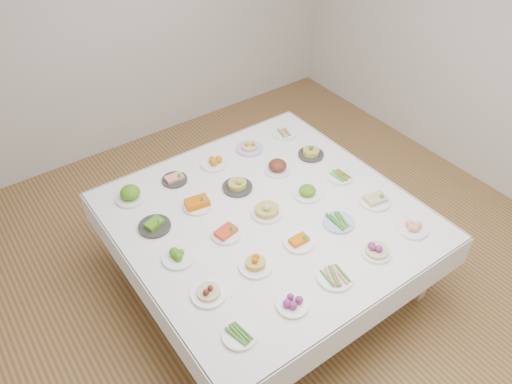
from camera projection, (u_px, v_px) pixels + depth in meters
room_envelope at (282, 77)px, 3.36m from camera, size 5.02×5.02×2.81m
display_table at (267, 221)px, 3.95m from camera, size 2.22×2.22×0.75m
dish_0 at (240, 334)px, 3.06m from camera, size 0.22×0.22×0.05m
dish_1 at (293, 303)px, 3.22m from camera, size 0.21×0.21×0.09m
dish_2 at (335, 276)px, 3.41m from camera, size 0.26×0.25×0.06m
dish_3 at (377, 248)px, 3.56m from camera, size 0.23×0.23×0.13m
dish_4 at (413, 228)px, 3.75m from camera, size 0.22×0.22×0.08m
dish_5 at (208, 289)px, 3.27m from camera, size 0.25×0.25×0.13m
dish_6 at (256, 262)px, 3.46m from camera, size 0.23×0.23×0.13m
dish_7 at (299, 240)px, 3.65m from camera, size 0.22×0.22×0.10m
dish_8 at (339, 221)px, 3.81m from camera, size 0.24×0.24×0.06m
dish_9 at (375, 198)px, 3.98m from camera, size 0.24×0.24×0.11m
dish_10 at (178, 254)px, 3.53m from camera, size 0.23×0.23×0.10m
dish_11 at (226, 231)px, 3.71m from camera, size 0.22×0.22×0.10m
dish_12 at (267, 208)px, 3.87m from camera, size 0.25×0.24×0.15m
dish_13 at (307, 191)px, 4.05m from camera, size 0.22×0.22×0.11m
dish_14 at (340, 176)px, 4.24m from camera, size 0.21×0.21×0.05m
dish_15 at (154, 224)px, 3.77m from camera, size 0.25×0.25×0.10m
dish_16 at (197, 202)px, 3.95m from camera, size 0.23×0.23×0.11m
dish_17 at (237, 183)px, 4.11m from camera, size 0.25×0.25×0.13m
dish_18 at (278, 165)px, 4.28m from camera, size 0.23×0.23×0.13m
dish_19 at (311, 151)px, 4.46m from camera, size 0.23×0.23×0.12m
dish_20 at (130, 192)px, 4.00m from camera, size 0.24×0.24×0.15m
dish_21 at (174, 177)px, 4.20m from camera, size 0.21×0.21×0.09m
dish_22 at (214, 162)px, 4.37m from camera, size 0.24×0.24×0.09m
dish_23 at (249, 145)px, 4.53m from camera, size 0.24×0.24×0.12m
dish_24 at (284, 134)px, 4.73m from camera, size 0.22×0.22×0.05m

